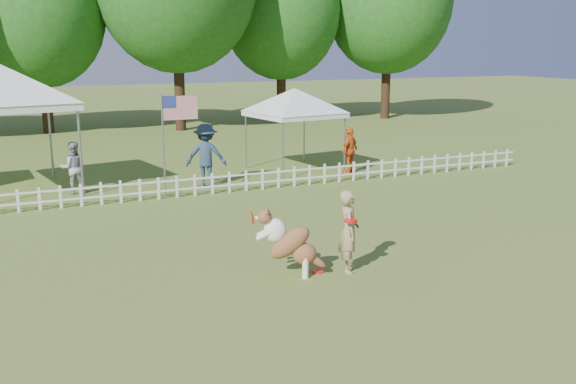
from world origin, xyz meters
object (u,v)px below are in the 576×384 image
object	(u,v)px
frisbee_on_turf	(318,271)
handler	(349,231)
dog	(291,243)
flag_pole	(163,145)
spectator_b	(206,155)
spectator_a	(73,168)
spectator_c	(350,150)
canopy_tent_right	(294,131)
canopy_tent_left	(6,131)

from	to	relation	value
frisbee_on_turf	handler	bearing A→B (deg)	-20.72
dog	handler	bearing A→B (deg)	13.74
handler	dog	distance (m)	1.09
flag_pole	spectator_b	bearing A→B (deg)	22.68
spectator_a	spectator_b	distance (m)	3.71
frisbee_on_turf	flag_pole	bearing A→B (deg)	98.66
flag_pole	spectator_c	world-z (taller)	flag_pole
canopy_tent_right	spectator_b	size ratio (longest dim) A/B	1.43
handler	spectator_a	bearing A→B (deg)	46.85
frisbee_on_turf	spectator_c	xyz separation A→B (m)	(5.08, 7.93, 0.74)
spectator_a	canopy_tent_left	bearing A→B (deg)	-23.34
spectator_c	dog	bearing A→B (deg)	22.05
handler	flag_pole	world-z (taller)	flag_pole
handler	spectator_b	world-z (taller)	spectator_b
handler	flag_pole	xyz separation A→B (m)	(-1.62, 7.45, 0.63)
canopy_tent_right	spectator_b	distance (m)	3.64
canopy_tent_left	spectator_a	distance (m)	2.07
canopy_tent_left	flag_pole	world-z (taller)	canopy_tent_left
frisbee_on_turf	dog	bearing A→B (deg)	179.35
canopy_tent_right	spectator_a	xyz separation A→B (m)	(-7.04, -0.62, -0.59)
frisbee_on_turf	spectator_b	xyz separation A→B (m)	(0.27, 7.89, 0.91)
handler	flag_pole	distance (m)	7.65
dog	canopy_tent_left	size ratio (longest dim) A/B	0.36
handler	flag_pole	size ratio (longest dim) A/B	0.55
frisbee_on_turf	spectator_c	bearing A→B (deg)	57.37
canopy_tent_left	frisbee_on_turf	bearing A→B (deg)	-71.95
canopy_tent_left	dog	bearing A→B (deg)	-74.58
handler	canopy_tent_right	xyz separation A→B (m)	(3.15, 9.33, 0.56)
canopy_tent_left	spectator_a	world-z (taller)	canopy_tent_left
frisbee_on_turf	canopy_tent_left	world-z (taller)	canopy_tent_left
canopy_tent_left	spectator_b	size ratio (longest dim) A/B	1.89
frisbee_on_turf	canopy_tent_right	bearing A→B (deg)	68.12
canopy_tent_left	spectator_b	distance (m)	5.52
handler	canopy_tent_left	distance (m)	11.01
flag_pole	dog	bearing A→B (deg)	-87.68
frisbee_on_turf	spectator_b	size ratio (longest dim) A/B	0.13
dog	spectator_a	xyz separation A→B (m)	(-2.84, 8.50, 0.11)
canopy_tent_left	flag_pole	bearing A→B (deg)	-37.65
canopy_tent_left	flag_pole	distance (m)	4.41
handler	spectator_c	bearing A→B (deg)	-6.55
flag_pole	canopy_tent_right	bearing A→B (deg)	19.29
spectator_b	spectator_c	size ratio (longest dim) A/B	1.23
frisbee_on_turf	spectator_b	distance (m)	7.95
dog	flag_pole	size ratio (longest dim) A/B	0.45
frisbee_on_turf	spectator_a	size ratio (longest dim) A/B	0.17
handler	flag_pole	bearing A→B (deg)	35.03
canopy_tent_left	spectator_c	bearing A→B (deg)	-17.91
spectator_b	flag_pole	bearing A→B (deg)	45.80
dog	spectator_c	distance (m)	9.71
spectator_b	spectator_c	bearing A→B (deg)	-158.60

